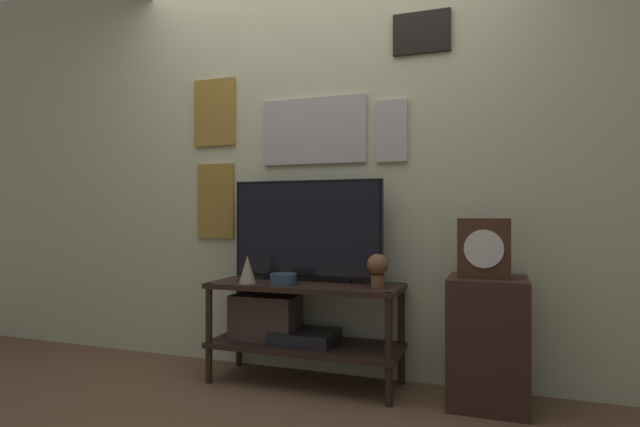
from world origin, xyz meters
The scene contains 9 objects.
ground_plane centered at (0.00, 0.00, 0.00)m, with size 12.00×12.00×0.00m, color brown.
wall_back centered at (0.00, 0.51, 1.35)m, with size 6.40×0.08×2.70m.
media_console centered at (-0.10, 0.25, 0.36)m, with size 1.12×0.42×0.58m.
television centered at (-0.02, 0.34, 0.89)m, with size 0.93×0.05×0.60m.
vase_slim_bronze centered at (-0.32, 0.14, 0.66)m, with size 0.10×0.10×0.16m.
vase_wide_bowl centered at (-0.10, 0.16, 0.61)m, with size 0.15×0.15×0.06m.
decorative_bust centered at (0.44, 0.23, 0.69)m, with size 0.12×0.12×0.18m.
side_table centered at (1.01, 0.26, 0.33)m, with size 0.39×0.39×0.65m.
mantel_clock centered at (0.99, 0.23, 0.81)m, with size 0.26×0.11×0.30m.
Camera 1 is at (1.05, -2.45, 0.98)m, focal length 28.00 mm.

